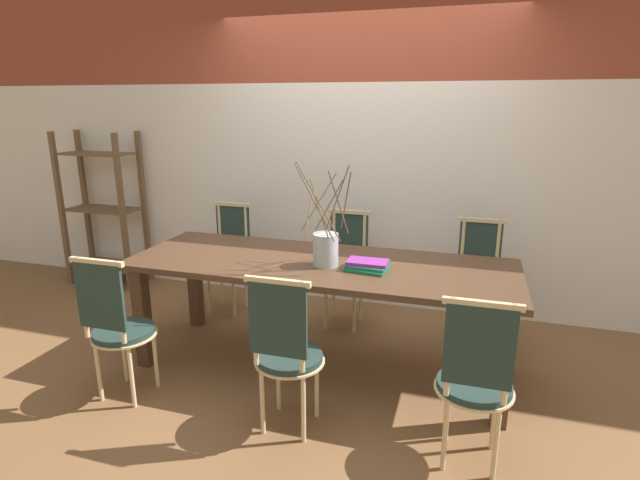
# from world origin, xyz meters

# --- Properties ---
(ground_plane) EXTENTS (16.00, 16.00, 0.00)m
(ground_plane) POSITION_xyz_m (0.00, 0.00, 0.00)
(ground_plane) COLOR brown
(wall_rear) EXTENTS (12.00, 0.06, 3.20)m
(wall_rear) POSITION_xyz_m (0.00, 1.26, 1.60)
(wall_rear) COLOR white
(wall_rear) RESTS_ON ground_plane
(dining_table) EXTENTS (2.56, 0.90, 0.77)m
(dining_table) POSITION_xyz_m (0.00, 0.00, 0.67)
(dining_table) COLOR #4C3321
(dining_table) RESTS_ON ground_plane
(chair_near_leftend) EXTENTS (0.39, 0.39, 0.94)m
(chair_near_leftend) POSITION_xyz_m (-1.05, -0.74, 0.50)
(chair_near_leftend) COLOR #233833
(chair_near_leftend) RESTS_ON ground_plane
(chair_near_left) EXTENTS (0.39, 0.39, 0.94)m
(chair_near_left) POSITION_xyz_m (0.04, -0.74, 0.50)
(chair_near_left) COLOR #233833
(chair_near_left) RESTS_ON ground_plane
(chair_near_center) EXTENTS (0.39, 0.39, 0.94)m
(chair_near_center) POSITION_xyz_m (1.02, -0.74, 0.50)
(chair_near_center) COLOR #233833
(chair_near_center) RESTS_ON ground_plane
(chair_far_leftend) EXTENTS (0.39, 0.39, 0.94)m
(chair_far_leftend) POSITION_xyz_m (-1.07, 0.74, 0.50)
(chair_far_leftend) COLOR #233833
(chair_far_leftend) RESTS_ON ground_plane
(chair_far_left) EXTENTS (0.39, 0.39, 0.94)m
(chair_far_left) POSITION_xyz_m (-0.01, 0.74, 0.50)
(chair_far_left) COLOR #233833
(chair_far_left) RESTS_ON ground_plane
(chair_far_center) EXTENTS (0.39, 0.39, 0.94)m
(chair_far_center) POSITION_xyz_m (1.02, 0.74, 0.50)
(chair_far_center) COLOR #233833
(chair_far_center) RESTS_ON ground_plane
(vase_centerpiece) EXTENTS (0.36, 0.35, 0.68)m
(vase_centerpiece) POSITION_xyz_m (0.06, -0.06, 0.89)
(vase_centerpiece) COLOR #B2BCC1
(vase_centerpiece) RESTS_ON dining_table
(book_stack) EXTENTS (0.27, 0.23, 0.06)m
(book_stack) POSITION_xyz_m (0.33, -0.07, 0.79)
(book_stack) COLOR #1E6B4C
(book_stack) RESTS_ON dining_table
(shelving_rack) EXTENTS (0.76, 0.37, 1.52)m
(shelving_rack) POSITION_xyz_m (-2.57, 1.00, 0.76)
(shelving_rack) COLOR brown
(shelving_rack) RESTS_ON ground_plane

